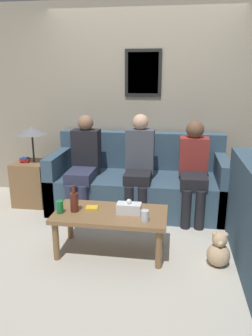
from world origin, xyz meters
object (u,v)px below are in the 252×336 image
(coffee_table, at_px, (110,218))
(wine_bottle, at_px, (74,202))
(couch_main, at_px, (138,183))
(person_left, at_px, (84,161))
(person_right, at_px, (194,166))
(person_middle, at_px, (139,162))
(teddy_bear, at_px, (219,251))
(drinking_glass, at_px, (145,216))

(coffee_table, bearing_deg, wine_bottle, -176.33)
(couch_main, distance_m, person_left, 0.76)
(wine_bottle, height_order, person_right, person_right)
(person_middle, bearing_deg, person_right, 0.55)
(couch_main, relative_size, person_middle, 1.78)
(coffee_table, relative_size, person_left, 0.90)
(coffee_table, height_order, person_left, person_left)
(wine_bottle, xyz_separation_m, teddy_bear, (1.37, -0.07, -0.37))
(drinking_glass, relative_size, person_middle, 0.09)
(person_right, bearing_deg, couch_main, 164.06)
(wine_bottle, relative_size, drinking_glass, 2.51)
(person_left, xyz_separation_m, teddy_bear, (1.54, -1.05, -0.51))
(wine_bottle, xyz_separation_m, person_right, (1.16, 0.99, 0.12))
(person_middle, bearing_deg, teddy_bear, -51.01)
(person_right, bearing_deg, wine_bottle, -139.64)
(couch_main, distance_m, teddy_bear, 1.54)
(person_right, bearing_deg, coffee_table, -130.20)
(wine_bottle, distance_m, person_left, 1.01)
(couch_main, bearing_deg, teddy_bear, -54.86)
(person_left, bearing_deg, coffee_table, -61.48)
(coffee_table, height_order, drinking_glass, drinking_glass)
(person_left, xyz_separation_m, person_middle, (0.69, 0.00, 0.02))
(couch_main, xyz_separation_m, person_left, (-0.66, -0.20, 0.33))
(coffee_table, bearing_deg, teddy_bear, -5.14)
(wine_bottle, height_order, person_left, person_left)
(person_middle, height_order, teddy_bear, person_middle)
(person_left, relative_size, person_right, 1.03)
(coffee_table, xyz_separation_m, person_right, (0.82, 0.97, 0.28))
(coffee_table, height_order, teddy_bear, coffee_table)
(coffee_table, relative_size, person_middle, 0.88)
(couch_main, relative_size, person_right, 1.88)
(drinking_glass, bearing_deg, wine_bottle, 170.04)
(person_right, distance_m, teddy_bear, 1.19)
(couch_main, height_order, person_left, person_left)
(couch_main, relative_size, teddy_bear, 6.55)
(drinking_glass, bearing_deg, teddy_bear, 4.39)
(couch_main, xyz_separation_m, person_middle, (0.03, -0.20, 0.34))
(wine_bottle, bearing_deg, teddy_bear, -2.91)
(person_right, bearing_deg, drinking_glass, -113.06)
(coffee_table, distance_m, teddy_bear, 1.05)
(person_right, relative_size, teddy_bear, 3.48)
(wine_bottle, xyz_separation_m, drinking_glass, (0.69, -0.12, -0.05))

